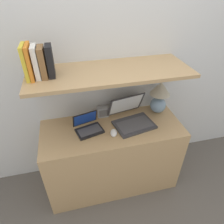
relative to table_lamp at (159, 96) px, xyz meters
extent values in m
plane|color=#56514C|center=(-0.50, -0.40, -0.93)|extent=(12.00, 12.00, 0.00)
cube|color=silver|center=(-0.50, 0.19, 0.27)|extent=(6.00, 0.05, 2.40)
cube|color=tan|center=(-0.50, -0.14, -0.56)|extent=(1.28, 0.52, 0.74)
cube|color=silver|center=(-0.50, 0.14, -0.30)|extent=(1.28, 0.04, 1.24)
cube|color=tan|center=(-0.50, -0.07, 0.33)|extent=(1.28, 0.47, 0.03)
ellipsoid|color=#7593B2|center=(0.00, 0.00, -0.11)|extent=(0.15, 0.15, 0.16)
cylinder|color=tan|center=(0.00, 0.00, 0.00)|extent=(0.02, 0.02, 0.05)
cone|color=#B2AD99|center=(0.00, 0.00, 0.08)|extent=(0.19, 0.19, 0.13)
cube|color=#333338|center=(-0.30, -0.16, -0.17)|extent=(0.39, 0.31, 0.02)
cube|color=#47474C|center=(-0.29, -0.17, -0.16)|extent=(0.33, 0.23, 0.00)
cube|color=#333338|center=(-0.33, 0.01, -0.06)|extent=(0.36, 0.16, 0.22)
cube|color=white|center=(-0.33, 0.01, -0.05)|extent=(0.32, 0.14, 0.19)
cube|color=black|center=(-0.70, -0.15, -0.17)|extent=(0.26, 0.20, 0.02)
cube|color=#47474C|center=(-0.70, -0.15, -0.16)|extent=(0.22, 0.15, 0.00)
cube|color=black|center=(-0.73, -0.06, -0.10)|extent=(0.23, 0.10, 0.13)
cube|color=navy|center=(-0.73, -0.06, -0.10)|extent=(0.20, 0.08, 0.12)
ellipsoid|color=white|center=(-0.51, -0.23, -0.16)|extent=(0.08, 0.11, 0.04)
cube|color=gray|center=(-0.54, 0.05, -0.13)|extent=(0.11, 0.05, 0.11)
cube|color=#59595B|center=(-0.54, 0.02, -0.13)|extent=(0.08, 0.00, 0.07)
cube|color=gold|center=(-1.09, -0.07, 0.46)|extent=(0.03, 0.16, 0.24)
cube|color=orange|center=(-1.07, -0.07, 0.46)|extent=(0.02, 0.18, 0.24)
cube|color=silver|center=(-1.03, -0.07, 0.46)|extent=(0.03, 0.13, 0.23)
cube|color=brown|center=(-0.98, -0.07, 0.45)|extent=(0.04, 0.14, 0.22)
cube|color=black|center=(-0.93, -0.07, 0.46)|extent=(0.05, 0.12, 0.23)
camera|label=1|loc=(-0.82, -1.49, 0.98)|focal=32.00mm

